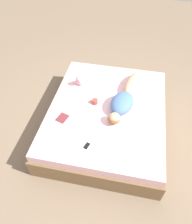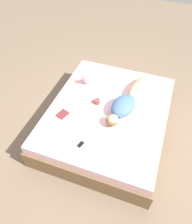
{
  "view_description": "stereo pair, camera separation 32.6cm",
  "coord_description": "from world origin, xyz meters",
  "px_view_note": "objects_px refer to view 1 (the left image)",
  "views": [
    {
      "loc": [
        -0.3,
        2.34,
        2.92
      ],
      "look_at": [
        0.14,
        0.18,
        0.52
      ],
      "focal_mm": 35.0,
      "sensor_mm": 36.0,
      "label": 1
    },
    {
      "loc": [
        -0.61,
        2.25,
        2.92
      ],
      "look_at": [
        0.14,
        0.18,
        0.52
      ],
      "focal_mm": 35.0,
      "sensor_mm": 36.0,
      "label": 2
    }
  ],
  "objects_px": {
    "person": "(126,97)",
    "coffee_mug": "(95,102)",
    "cell_phone": "(87,146)",
    "open_magazine": "(69,121)"
  },
  "relations": [
    {
      "from": "person",
      "to": "coffee_mug",
      "type": "height_order",
      "value": "person"
    },
    {
      "from": "person",
      "to": "cell_phone",
      "type": "height_order",
      "value": "person"
    },
    {
      "from": "coffee_mug",
      "to": "cell_phone",
      "type": "relative_size",
      "value": 0.83
    },
    {
      "from": "person",
      "to": "open_magazine",
      "type": "height_order",
      "value": "person"
    },
    {
      "from": "person",
      "to": "cell_phone",
      "type": "distance_m",
      "value": 1.04
    },
    {
      "from": "open_magazine",
      "to": "coffee_mug",
      "type": "xyz_separation_m",
      "value": [
        -0.3,
        -0.44,
        0.04
      ]
    },
    {
      "from": "person",
      "to": "coffee_mug",
      "type": "distance_m",
      "value": 0.49
    },
    {
      "from": "coffee_mug",
      "to": "cell_phone",
      "type": "distance_m",
      "value": 0.82
    },
    {
      "from": "coffee_mug",
      "to": "person",
      "type": "bearing_deg",
      "value": -162.66
    },
    {
      "from": "cell_phone",
      "to": "person",
      "type": "bearing_deg",
      "value": -95.04
    }
  ]
}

